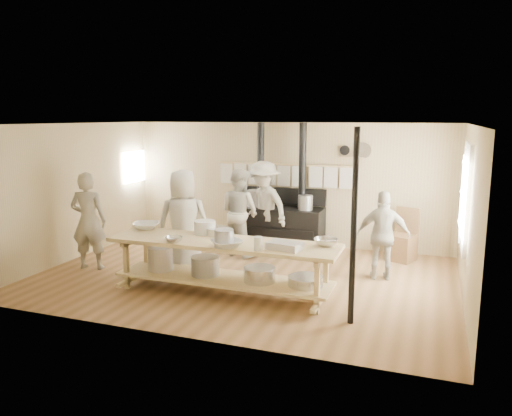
# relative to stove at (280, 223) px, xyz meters

# --- Properties ---
(ground) EXTENTS (7.00, 7.00, 0.00)m
(ground) POSITION_rel_stove_xyz_m (0.01, -2.12, -0.52)
(ground) COLOR brown
(ground) RESTS_ON ground
(room_shell) EXTENTS (7.00, 7.00, 7.00)m
(room_shell) POSITION_rel_stove_xyz_m (0.01, -2.12, 1.10)
(room_shell) COLOR tan
(room_shell) RESTS_ON ground
(window_right) EXTENTS (0.09, 1.50, 1.65)m
(window_right) POSITION_rel_stove_xyz_m (3.48, -1.52, 0.98)
(window_right) COLOR beige
(window_right) RESTS_ON ground
(left_opening) EXTENTS (0.00, 0.90, 0.90)m
(left_opening) POSITION_rel_stove_xyz_m (-3.44, -0.12, 1.08)
(left_opening) COLOR white
(left_opening) RESTS_ON ground
(stove) EXTENTS (1.90, 0.75, 2.60)m
(stove) POSITION_rel_stove_xyz_m (0.00, 0.00, 0.00)
(stove) COLOR black
(stove) RESTS_ON ground
(towel_rail) EXTENTS (3.00, 0.04, 0.47)m
(towel_rail) POSITION_rel_stove_xyz_m (0.01, 0.28, 1.03)
(towel_rail) COLOR tan
(towel_rail) RESTS_ON ground
(back_wall_shelf) EXTENTS (0.63, 0.14, 0.32)m
(back_wall_shelf) POSITION_rel_stove_xyz_m (1.47, 0.32, 1.48)
(back_wall_shelf) COLOR tan
(back_wall_shelf) RESTS_ON ground
(prep_table) EXTENTS (3.60, 0.90, 0.85)m
(prep_table) POSITION_rel_stove_xyz_m (-0.00, -3.02, -0.00)
(prep_table) COLOR tan
(prep_table) RESTS_ON ground
(support_post) EXTENTS (0.08, 0.08, 2.60)m
(support_post) POSITION_rel_stove_xyz_m (2.06, -3.47, 0.78)
(support_post) COLOR black
(support_post) RESTS_ON ground
(cook_far_left) EXTENTS (0.73, 0.57, 1.77)m
(cook_far_left) POSITION_rel_stove_xyz_m (-2.78, -2.62, 0.36)
(cook_far_left) COLOR beige
(cook_far_left) RESTS_ON ground
(cook_left) EXTENTS (1.03, 0.93, 1.73)m
(cook_left) POSITION_rel_stove_xyz_m (-0.57, -0.87, 0.35)
(cook_left) COLOR beige
(cook_left) RESTS_ON ground
(cook_center) EXTENTS (1.06, 0.88, 1.85)m
(cook_center) POSITION_rel_stove_xyz_m (-0.99, -2.39, 0.41)
(cook_center) COLOR beige
(cook_center) RESTS_ON ground
(cook_right) EXTENTS (0.94, 0.51, 1.52)m
(cook_right) POSITION_rel_stove_xyz_m (2.25, -1.43, 0.24)
(cook_right) COLOR beige
(cook_right) RESTS_ON ground
(cook_by_window) EXTENTS (1.36, 1.10, 1.84)m
(cook_by_window) POSITION_rel_stove_xyz_m (-0.26, -0.31, 0.40)
(cook_by_window) COLOR beige
(cook_by_window) RESTS_ON ground
(chair) EXTENTS (0.61, 0.61, 1.00)m
(chair) POSITION_rel_stove_xyz_m (2.49, -0.15, -0.22)
(chair) COLOR brown
(chair) RESTS_ON ground
(bowl_white_a) EXTENTS (0.57, 0.57, 0.11)m
(bowl_white_a) POSITION_rel_stove_xyz_m (-1.54, -2.69, 0.38)
(bowl_white_a) COLOR white
(bowl_white_a) RESTS_ON prep_table
(bowl_steel_a) EXTENTS (0.37, 0.37, 0.08)m
(bowl_steel_a) POSITION_rel_stove_xyz_m (-0.65, -3.35, 0.37)
(bowl_steel_a) COLOR silver
(bowl_steel_a) RESTS_ON prep_table
(bowl_white_b) EXTENTS (0.62, 0.62, 0.11)m
(bowl_white_b) POSITION_rel_stove_xyz_m (0.22, -3.35, 0.38)
(bowl_white_b) COLOR white
(bowl_white_b) RESTS_ON prep_table
(bowl_steel_b) EXTENTS (0.49, 0.49, 0.11)m
(bowl_steel_b) POSITION_rel_stove_xyz_m (1.56, -2.77, 0.38)
(bowl_steel_b) COLOR silver
(bowl_steel_b) RESTS_ON prep_table
(roasting_pan) EXTENTS (0.52, 0.40, 0.10)m
(roasting_pan) POSITION_rel_stove_xyz_m (1.04, -3.16, 0.38)
(roasting_pan) COLOR #B2B2B7
(roasting_pan) RESTS_ON prep_table
(mixing_bowl_large) EXTENTS (0.44, 0.44, 0.12)m
(mixing_bowl_large) POSITION_rel_stove_xyz_m (-0.23, -2.69, 0.39)
(mixing_bowl_large) COLOR silver
(mixing_bowl_large) RESTS_ON prep_table
(bucket_galv) EXTENTS (0.36, 0.36, 0.26)m
(bucket_galv) POSITION_rel_stove_xyz_m (0.17, -3.35, 0.46)
(bucket_galv) COLOR gray
(bucket_galv) RESTS_ON prep_table
(deep_bowl_enamel) EXTENTS (0.38, 0.38, 0.21)m
(deep_bowl_enamel) POSITION_rel_stove_xyz_m (-0.45, -2.69, 0.44)
(deep_bowl_enamel) COLOR white
(deep_bowl_enamel) RESTS_ON prep_table
(pitcher) EXTENTS (0.16, 0.16, 0.20)m
(pitcher) POSITION_rel_stove_xyz_m (0.70, -3.35, 0.43)
(pitcher) COLOR white
(pitcher) RESTS_ON prep_table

